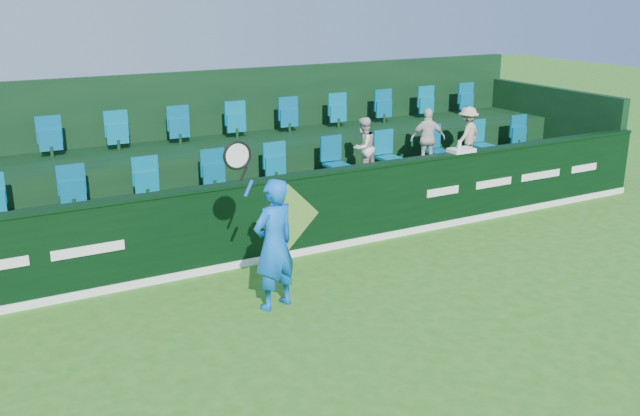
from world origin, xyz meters
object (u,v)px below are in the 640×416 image
spectator_right (467,135)px  drinks_bottle (459,146)px  spectator_left (363,148)px  spectator_middle (428,139)px  towel (461,150)px  tennis_player (274,244)px

spectator_right → drinks_bottle: spectator_right is taller
spectator_left → spectator_middle: size_ratio=0.96×
spectator_middle → drinks_bottle: spectator_middle is taller
towel → spectator_right: bearing=45.8°
spectator_right → drinks_bottle: bearing=21.1°
spectator_middle → towel: spectator_middle is taller
towel → drinks_bottle: 0.09m
spectator_middle → towel: size_ratio=2.56×
tennis_player → towel: (4.55, 1.66, 0.46)m
tennis_player → spectator_left: 4.24m
tennis_player → spectator_right: size_ratio=2.17×
spectator_left → spectator_right: spectator_right is taller
spectator_right → drinks_bottle: (-1.14, -1.12, 0.09)m
tennis_player → towel: size_ratio=5.37×
spectator_left → towel: spectator_left is taller
spectator_left → towel: bearing=117.8°
spectator_left → spectator_right: size_ratio=1.00×
tennis_player → spectator_right: 6.30m
towel → tennis_player: bearing=-159.9°
tennis_player → drinks_bottle: size_ratio=11.13×
spectator_left → drinks_bottle: (1.33, -1.12, 0.10)m
spectator_middle → spectator_right: (0.99, 0.00, -0.02)m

